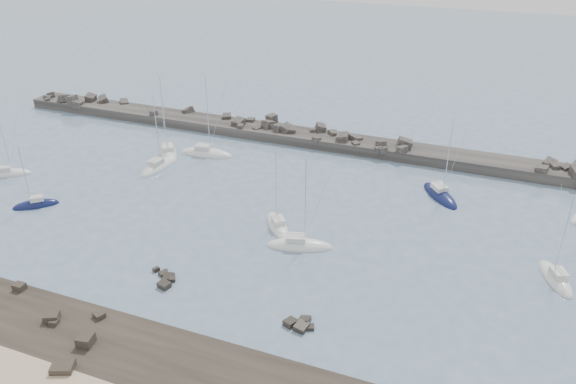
# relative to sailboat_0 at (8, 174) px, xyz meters

# --- Properties ---
(ground) EXTENTS (400.00, 400.00, 0.00)m
(ground) POSITION_rel_sailboat_0_xyz_m (43.74, -6.56, -0.14)
(ground) COLOR slate
(ground) RESTS_ON ground
(rock_shelf) EXTENTS (140.00, 12.24, 1.85)m
(rock_shelf) POSITION_rel_sailboat_0_xyz_m (44.05, -28.57, -0.12)
(rock_shelf) COLOR black
(rock_shelf) RESTS_ON ground
(rock_cluster_near) EXTENTS (3.99, 3.81, 1.18)m
(rock_cluster_near) POSITION_rel_sailboat_0_xyz_m (40.14, -15.62, -0.01)
(rock_cluster_near) COLOR black
(rock_cluster_near) RESTS_ON ground
(rock_cluster_far) EXTENTS (3.50, 2.73, 1.50)m
(rock_cluster_far) POSITION_rel_sailboat_0_xyz_m (57.74, -17.15, -0.06)
(rock_cluster_far) COLOR black
(rock_cluster_far) RESTS_ON ground
(breakwater) EXTENTS (115.00, 7.37, 5.04)m
(breakwater) POSITION_rel_sailboat_0_xyz_m (36.35, 31.43, 0.20)
(breakwater) COLOR #302E2B
(breakwater) RESTS_ON ground
(sailboat_0) EXTENTS (7.42, 5.79, 11.69)m
(sailboat_0) POSITION_rel_sailboat_0_xyz_m (0.00, 0.00, 0.00)
(sailboat_0) COLOR silver
(sailboat_0) RESTS_ON ground
(sailboat_1) EXTENTS (8.22, 9.25, 14.98)m
(sailboat_1) POSITION_rel_sailboat_0_xyz_m (19.80, 17.26, 0.01)
(sailboat_1) COLOR silver
(sailboat_1) RESTS_ON ground
(sailboat_2) EXTENTS (6.27, 5.78, 10.62)m
(sailboat_2) POSITION_rel_sailboat_0_xyz_m (12.13, -6.70, 0.01)
(sailboat_2) COLOR #101744
(sailboat_2) RESTS_ON ground
(sailboat_3) EXTENTS (3.45, 8.77, 13.65)m
(sailboat_3) POSITION_rel_sailboat_0_xyz_m (21.64, 11.29, 0.01)
(sailboat_3) COLOR silver
(sailboat_3) RESTS_ON ground
(sailboat_4) EXTENTS (10.04, 4.06, 15.45)m
(sailboat_4) POSITION_rel_sailboat_0_xyz_m (26.46, 19.31, 0.01)
(sailboat_4) COLOR silver
(sailboat_4) RESTS_ON ground
(sailboat_5) EXTENTS (6.59, 7.54, 12.28)m
(sailboat_5) POSITION_rel_sailboat_0_xyz_m (47.82, 0.83, 0.01)
(sailboat_5) COLOR silver
(sailboat_5) RESTS_ON ground
(sailboat_6) EXTENTS (9.09, 5.08, 13.77)m
(sailboat_6) POSITION_rel_sailboat_0_xyz_m (52.37, -2.83, 0.01)
(sailboat_6) COLOR silver
(sailboat_6) RESTS_ON ground
(sailboat_7) EXTENTS (7.57, 8.65, 14.03)m
(sailboat_7) POSITION_rel_sailboat_0_xyz_m (67.54, 18.24, 0.01)
(sailboat_7) COLOR #101744
(sailboat_7) RESTS_ON ground
(sailboat_8) EXTENTS (5.13, 7.86, 12.09)m
(sailboat_8) POSITION_rel_sailboat_0_xyz_m (83.39, 1.56, 0.01)
(sailboat_8) COLOR silver
(sailboat_8) RESTS_ON ground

